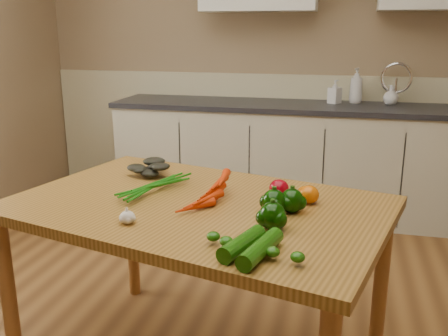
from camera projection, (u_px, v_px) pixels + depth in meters
room at (191, 86)px, 2.00m from camera, size 4.04×5.04×2.64m
counter_run at (291, 158)px, 4.05m from camera, size 2.84×0.64×1.14m
table at (198, 223)px, 2.04m from camera, size 1.67×1.28×0.79m
soap_bottle_a at (356, 86)px, 3.93m from camera, size 0.13×0.14×0.27m
soap_bottle_b at (335, 92)px, 3.92m from camera, size 0.12×0.12×0.18m
soap_bottle_c at (391, 95)px, 3.85m from camera, size 0.14×0.14×0.15m
carrot_bunch at (192, 190)px, 2.05m from camera, size 0.32×0.27×0.07m
leafy_greens at (151, 165)px, 2.37m from camera, size 0.21×0.19×0.11m
garlic_bulb at (127, 217)px, 1.79m from camera, size 0.06×0.06×0.05m
pepper_a at (274, 202)px, 1.88m from camera, size 0.09×0.09×0.09m
pepper_b at (292, 201)px, 1.90m from camera, size 0.09×0.09×0.09m
pepper_c at (272, 216)px, 1.74m from camera, size 0.10×0.10×0.10m
tomato_a at (279, 188)px, 2.07m from camera, size 0.08×0.08×0.08m
tomato_b at (305, 193)px, 2.04m from camera, size 0.06×0.06×0.06m
tomato_c at (309, 195)px, 1.99m from camera, size 0.08×0.08×0.07m
zucchini_a at (261, 249)px, 1.53m from camera, size 0.12×0.25×0.06m
zucchini_b at (242, 244)px, 1.56m from camera, size 0.12×0.22×0.06m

